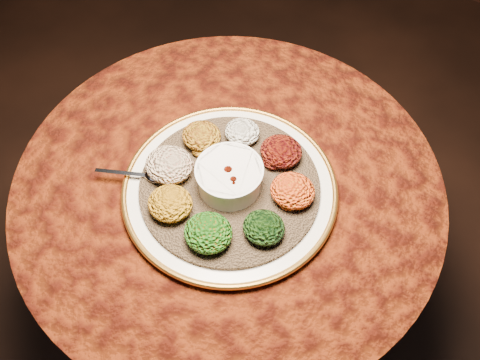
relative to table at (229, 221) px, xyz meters
The scene contains 13 objects.
table is the anchor object (origin of this frame).
platter 0.19m from the table, 51.16° to the right, with size 0.48×0.48×0.02m.
injera 0.21m from the table, 51.16° to the right, with size 0.39×0.39×0.01m, color brown.
stew_bowl 0.24m from the table, 51.16° to the right, with size 0.14×0.14×0.06m.
spoon 0.27m from the table, 146.86° to the right, with size 0.14×0.07×0.01m.
portion_ayib 0.25m from the table, 102.75° to the left, with size 0.08×0.08×0.04m, color silver.
portion_kitfo 0.26m from the table, 50.80° to the left, with size 0.09×0.09×0.04m, color black.
portion_tikil 0.27m from the table, ahead, with size 0.09×0.09×0.05m, color #B7800F.
portion_gomen 0.28m from the table, 32.81° to the right, with size 0.09×0.08×0.04m, color black.
portion_mixveg 0.28m from the table, 72.53° to the right, with size 0.10×0.09×0.05m, color #8C3C09.
portion_kik 0.27m from the table, 111.93° to the right, with size 0.09×0.09×0.05m, color #A96E0E.
portion_timatim 0.26m from the table, 152.39° to the right, with size 0.10×0.10×0.05m, color maroon.
portion_shiro 0.25m from the table, 154.02° to the left, with size 0.09×0.08×0.04m, color #976C12.
Camera 1 is at (0.36, -0.57, 1.71)m, focal length 40.00 mm.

